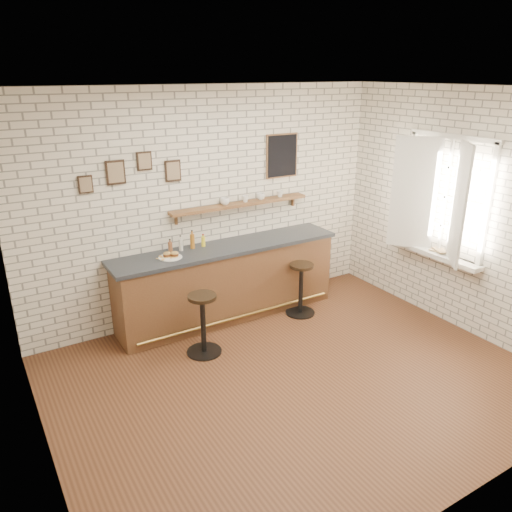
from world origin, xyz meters
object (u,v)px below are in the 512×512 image
Objects in this scene: book_lower at (436,252)px; shelf_cup_c at (261,196)px; sandwich_plate at (170,257)px; shelf_cup_a at (225,201)px; shelf_cup_b at (245,199)px; bitters_bottle_white at (181,244)px; ciabatta_sandwich at (171,254)px; condiment_bottle_yellow at (203,241)px; book_upper at (436,250)px; bar_stool_left at (203,322)px; shelf_cup_d at (280,194)px; bitters_bottle_brown at (170,247)px; bar_stool_right at (301,287)px; bitters_bottle_amber at (192,241)px; bar_counter at (228,281)px.

shelf_cup_c is at bearing 119.73° from book_lower.
sandwich_plate is at bearing 99.37° from shelf_cup_c.
shelf_cup_a is 1.09× the size of shelf_cup_c.
shelf_cup_a reaches higher than shelf_cup_b.
ciabatta_sandwich is at bearing -139.84° from bitters_bottle_white.
condiment_bottle_yellow is at bearing 93.80° from shelf_cup_c.
shelf_cup_a is 1.32× the size of shelf_cup_b.
bitters_bottle_white is at bearing 173.06° from book_upper.
bitters_bottle_white reaches higher than book_upper.
shelf_cup_d reaches higher than bar_stool_left.
sandwich_plate is 1.22× the size of book_upper.
shelf_cup_a reaches higher than bitters_bottle_brown.
shelf_cup_a reaches higher than shelf_cup_d.
bar_stool_right is at bearing 167.07° from book_upper.
shelf_cup_d is 2.21m from book_lower.
shelf_cup_d is 0.45× the size of book_lower.
bar_stool_right is 6.48× the size of shelf_cup_c.
book_upper reaches higher than bar_stool_left.
bar_stool_left is 1.82m from shelf_cup_b.
bitters_bottle_amber is 0.68m from shelf_cup_a.
bitters_bottle_white is 0.31m from condiment_bottle_yellow.
bar_counter is 15.78× the size of ciabatta_sandwich.
shelf_cup_b is 2.58m from book_upper.
bar_stool_left is 3.26× the size of book_upper.
condiment_bottle_yellow is 1.16m from bar_stool_left.
shelf_cup_a reaches higher than bar_counter.
bitters_bottle_brown is 0.24× the size of bar_stool_left.
condiment_bottle_yellow is at bearing 18.36° from sandwich_plate.
bar_stool_left is 3.68× the size of book_lower.
shelf_cup_d is at bearing 2.72° from condiment_bottle_yellow.
shelf_cup_d is at bearing 1.98° from bitters_bottle_brown.
book_upper is (2.30, -1.43, 0.45)m from bar_counter.
book_upper is at bearing -79.76° from shelf_cup_b.
bitters_bottle_amber is at bearing 24.98° from sandwich_plate.
ciabatta_sandwich is 1.76× the size of shelf_cup_c.
sandwich_plate is at bearing -140.98° from bitters_bottle_white.
bar_counter is 0.65m from condiment_bottle_yellow.
bar_counter is at bearing -27.66° from condiment_bottle_yellow.
bitters_bottle_white is (0.21, 0.18, 0.04)m from ciabatta_sandwich.
book_lower is (1.42, -0.98, 0.55)m from bar_stool_right.
book_upper is (3.09, -1.40, -0.10)m from ciabatta_sandwich.
book_upper is at bearing -30.00° from bitters_bottle_amber.
bitters_bottle_white is at bearing 157.95° from bar_stool_right.
book_upper is at bearing -31.88° from bar_counter.
shelf_cup_b is at bearing 2.97° from bitters_bottle_brown.
condiment_bottle_yellow reaches higher than bar_stool_right.
book_upper is (0.00, 0.00, 0.02)m from book_lower.
bar_counter is 0.94m from bitters_bottle_brown.
bar_stool_left is at bearing -82.03° from ciabatta_sandwich.
bitters_bottle_amber is at bearing 155.55° from bar_stool_right.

